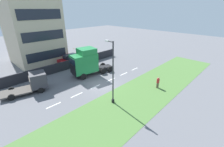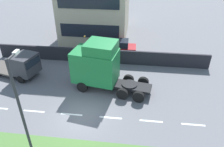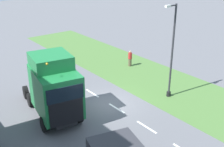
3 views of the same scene
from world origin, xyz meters
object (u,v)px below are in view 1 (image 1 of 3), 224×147
parked_car (70,60)px  pedestrian (158,83)px  flatbed_truck (35,82)px  lamp_post (113,77)px  lorry_cab (86,62)px

parked_car → pedestrian: parked_car is taller
flatbed_truck → pedestrian: (-11.64, -12.39, -0.54)m
parked_car → lamp_post: lamp_post is taller
lorry_cab → flatbed_truck: (0.85, 7.96, -0.98)m
lorry_cab → lamp_post: bearing=173.0°
parked_car → lamp_post: 15.89m
pedestrian → lamp_post: bearing=73.3°
parked_car → pedestrian: bearing=-169.8°
flatbed_truck → lamp_post: lamp_post is taller
flatbed_truck → parked_car: size_ratio=1.28×
lorry_cab → lamp_post: size_ratio=1.01×
lamp_post → pedestrian: size_ratio=4.46×
parked_car → lamp_post: size_ratio=0.63×
lorry_cab → flatbed_truck: bearing=93.7°
lorry_cab → flatbed_truck: lorry_cab is taller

